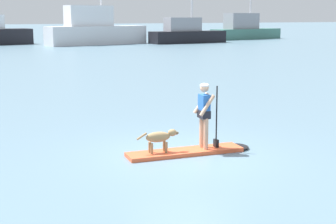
{
  "coord_description": "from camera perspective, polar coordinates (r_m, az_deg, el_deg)",
  "views": [
    {
      "loc": [
        -5.62,
        -10.94,
        3.42
      ],
      "look_at": [
        0.0,
        1.0,
        0.9
      ],
      "focal_mm": 54.09,
      "sensor_mm": 36.0,
      "label": 1
    }
  ],
  "objects": [
    {
      "name": "ground_plane",
      "position": [
        12.76,
        1.92,
        -4.74
      ],
      "size": [
        400.0,
        400.0,
        0.0
      ],
      "primitive_type": "plane",
      "color": "slate"
    },
    {
      "name": "moored_boat_outer",
      "position": [
        61.63,
        -8.26,
        9.14
      ],
      "size": [
        12.62,
        5.0,
        12.77
      ],
      "color": "silver",
      "rests_on": "ground_plane"
    },
    {
      "name": "moored_boat_far_starboard",
      "position": [
        75.95,
        8.65,
        9.19
      ],
      "size": [
        12.23,
        5.14,
        12.34
      ],
      "color": "#3F7266",
      "rests_on": "ground_plane"
    },
    {
      "name": "dog",
      "position": [
        12.41,
        -0.92,
        -2.88
      ],
      "size": [
        1.09,
        0.27,
        0.57
      ],
      "color": "#997A51",
      "rests_on": "paddleboard"
    },
    {
      "name": "person_paddler",
      "position": [
        12.73,
        4.15,
        0.11
      ],
      "size": [
        0.62,
        0.5,
        1.67
      ],
      "color": "tan",
      "rests_on": "paddleboard"
    },
    {
      "name": "paddleboard",
      "position": [
        12.83,
        2.85,
        -4.42
      ],
      "size": [
        3.3,
        0.92,
        0.1
      ],
      "color": "#E55933",
      "rests_on": "ground_plane"
    },
    {
      "name": "moored_boat_starboard",
      "position": [
        64.53,
        2.11,
        8.86
      ],
      "size": [
        10.21,
        3.29,
        10.97
      ],
      "color": "black",
      "rests_on": "ground_plane"
    }
  ]
}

